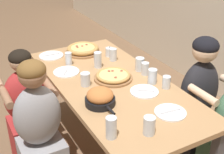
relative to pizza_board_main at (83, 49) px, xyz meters
The scene contains 22 objects.
dining_table 0.71m from the pizza_board_main, ahead, with size 1.83×0.86×0.78m.
pizza_board_main is the anchor object (origin of this frame).
pizza_board_second 0.64m from the pizza_board_main, ahead, with size 0.33×0.33×0.05m.
skillet_bowl 0.99m from the pizza_board_main, 16.84° to the right, with size 0.32×0.22×0.13m.
empty_plate_a 0.32m from the pizza_board_main, 101.54° to the right, with size 0.24×0.24×0.02m.
empty_plate_b 1.29m from the pizza_board_main, ahead, with size 0.22×0.22×0.02m.
empty_plate_c 0.46m from the pizza_board_main, 42.50° to the right, with size 0.23×0.23×0.02m.
empty_plate_d 0.96m from the pizza_board_main, ahead, with size 0.22×0.22×0.02m.
cocktail_glass_blue 0.28m from the pizza_board_main, 42.33° to the left, with size 0.08×0.08×0.11m.
drinking_glass_a 0.90m from the pizza_board_main, 15.00° to the left, with size 0.07×0.07×0.13m.
drinking_glass_b 0.31m from the pizza_board_main, 49.41° to the right, with size 0.06×0.06×0.12m.
drinking_glass_c 0.67m from the pizza_board_main, 23.91° to the left, with size 0.08×0.08×0.12m.
drinking_glass_d 1.41m from the pizza_board_main, ahead, with size 0.08×0.08×0.12m.
drinking_glass_e 0.68m from the pizza_board_main, 22.36° to the right, with size 0.08×0.08×0.11m.
drinking_glass_f 1.02m from the pizza_board_main, 16.16° to the left, with size 0.07×0.07×0.10m.
drinking_glass_g 0.38m from the pizza_board_main, ahead, with size 0.07×0.07×0.15m.
drinking_glass_h 0.75m from the pizza_board_main, 21.01° to the left, with size 0.07×0.07×0.11m.
drinking_glass_i 0.36m from the pizza_board_main, 28.97° to the left, with size 0.07×0.07×0.12m.
drinking_glass_j 1.38m from the pizza_board_main, 16.85° to the right, with size 0.07×0.07×0.15m.
diner_far_midright 1.23m from the pizza_board_main, 29.89° to the left, with size 0.51×0.40×1.18m.
diner_near_center 1.04m from the pizza_board_main, 44.35° to the right, with size 0.51×0.40×1.13m.
diner_near_midleft 0.86m from the pizza_board_main, 61.92° to the right, with size 0.51×0.40×1.09m.
Camera 1 is at (1.98, -1.09, 2.01)m, focal length 50.00 mm.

